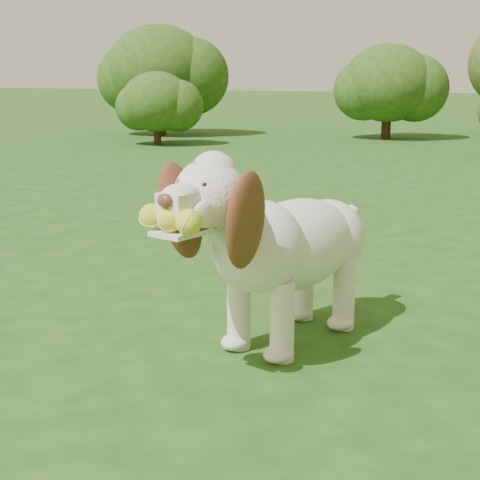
% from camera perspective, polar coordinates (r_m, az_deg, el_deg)
% --- Properties ---
extents(ground, '(80.00, 80.00, 0.00)m').
position_cam_1_polar(ground, '(3.53, -3.48, -5.96)').
color(ground, '#1B4212').
rests_on(ground, ground).
extents(dog, '(0.65, 1.32, 0.86)m').
position_cam_1_polar(dog, '(3.05, 3.11, 0.01)').
color(dog, silver).
rests_on(dog, ground).
extents(shrub_a, '(1.12, 1.12, 1.16)m').
position_cam_1_polar(shrub_a, '(11.89, -6.48, 10.61)').
color(shrub_a, '#382314').
rests_on(shrub_a, ground).
extents(shrub_b, '(1.56, 1.56, 1.62)m').
position_cam_1_polar(shrub_b, '(13.13, 11.41, 11.84)').
color(shrub_b, '#382314').
rests_on(shrub_b, ground).
extents(shrub_e, '(1.91, 1.91, 1.98)m').
position_cam_1_polar(shrub_e, '(13.73, -6.31, 12.93)').
color(shrub_e, '#382314').
rests_on(shrub_e, ground).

